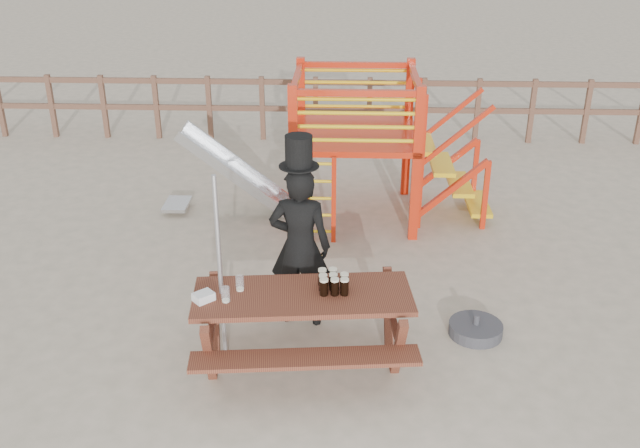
{
  "coord_description": "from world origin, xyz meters",
  "views": [
    {
      "loc": [
        0.08,
        -5.94,
        4.26
      ],
      "look_at": [
        -0.18,
        0.8,
        1.12
      ],
      "focal_mm": 40.0,
      "sensor_mm": 36.0,
      "label": 1
    }
  ],
  "objects": [
    {
      "name": "ground",
      "position": [
        0.0,
        0.0,
        0.0
      ],
      "size": [
        60.0,
        60.0,
        0.0
      ],
      "primitive_type": "plane",
      "color": "#C3B098",
      "rests_on": "ground"
    },
    {
      "name": "back_fence",
      "position": [
        0.0,
        7.0,
        0.74
      ],
      "size": [
        15.09,
        0.09,
        1.2
      ],
      "color": "brown",
      "rests_on": "ground"
    },
    {
      "name": "playground_fort",
      "position": [
        0.12,
        3.58,
        1.07
      ],
      "size": [
        4.71,
        1.84,
        2.1
      ],
      "color": "red",
      "rests_on": "ground"
    },
    {
      "name": "picnic_table",
      "position": [
        -0.31,
        -0.1,
        0.51
      ],
      "size": [
        2.21,
        1.63,
        0.81
      ],
      "rotation": [
        0.0,
        0.0,
        0.09
      ],
      "color": "brown",
      "rests_on": "ground"
    },
    {
      "name": "man_with_hat",
      "position": [
        -0.39,
        0.71,
        0.95
      ],
      "size": [
        0.69,
        0.49,
        2.11
      ],
      "rotation": [
        0.0,
        0.0,
        3.04
      ],
      "color": "black",
      "rests_on": "ground"
    },
    {
      "name": "metal_pole",
      "position": [
        -1.08,
        -0.11,
        1.0
      ],
      "size": [
        0.04,
        0.04,
        2.01
      ],
      "primitive_type": "cylinder",
      "color": "#B2B2B7",
      "rests_on": "ground"
    },
    {
      "name": "parasol_base",
      "position": [
        1.48,
        0.49,
        0.07
      ],
      "size": [
        0.57,
        0.57,
        0.24
      ],
      "color": "#3A3A3F",
      "rests_on": "ground"
    },
    {
      "name": "paper_bag",
      "position": [
        -1.23,
        -0.26,
        0.85
      ],
      "size": [
        0.23,
        0.22,
        0.08
      ],
      "primitive_type": "cube",
      "rotation": [
        0.0,
        0.0,
        0.74
      ],
      "color": "white",
      "rests_on": "picnic_table"
    },
    {
      "name": "stout_pints",
      "position": [
        -0.03,
        -0.02,
        0.89
      ],
      "size": [
        0.3,
        0.29,
        0.17
      ],
      "color": "black",
      "rests_on": "picnic_table"
    },
    {
      "name": "empty_glasses",
      "position": [
        -0.96,
        -0.16,
        0.87
      ],
      "size": [
        0.18,
        0.29,
        0.15
      ],
      "color": "silver",
      "rests_on": "picnic_table"
    }
  ]
}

